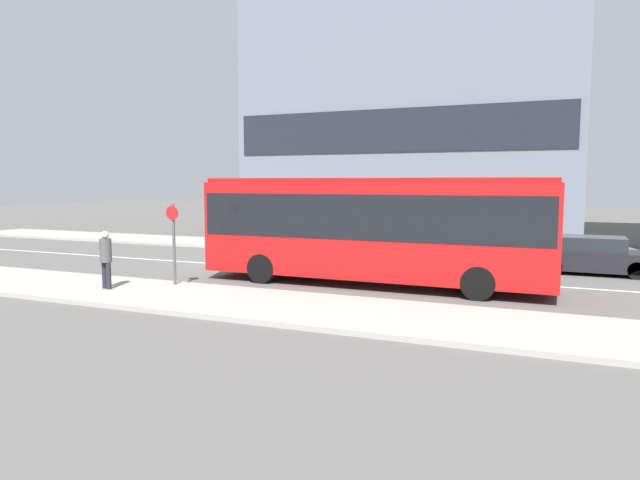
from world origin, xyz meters
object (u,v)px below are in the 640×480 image
at_px(city_bus, 374,224).
at_px(bus_stop_sign, 174,237).
at_px(pedestrian_near_stop, 106,256).
at_px(parked_car_0, 592,256).

xyz_separation_m(city_bus, bus_stop_sign, (-5.44, -3.07, -0.37)).
bearing_deg(pedestrian_near_stop, parked_car_0, 48.89).
bearing_deg(city_bus, bus_stop_sign, -148.27).
bearing_deg(parked_car_0, pedestrian_near_stop, -144.18).
bearing_deg(parked_car_0, bus_stop_sign, -145.42).
xyz_separation_m(parked_car_0, bus_stop_sign, (-12.00, -8.27, 0.96)).
xyz_separation_m(pedestrian_near_stop, bus_stop_sign, (1.39, 1.40, 0.48)).
height_order(parked_car_0, bus_stop_sign, bus_stop_sign).
distance_m(city_bus, bus_stop_sign, 6.26).
xyz_separation_m(city_bus, parked_car_0, (6.56, 5.20, -1.33)).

